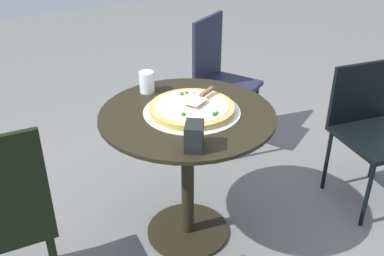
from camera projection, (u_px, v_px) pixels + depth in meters
name	position (u px, v px, depth m)	size (l,w,h in m)	color
ground_plane	(188.00, 231.00, 2.46)	(10.00, 10.00, 0.00)	slate
patio_table	(187.00, 149.00, 2.19)	(0.84, 0.84, 0.74)	black
pizza_on_tray	(192.00, 109.00, 2.10)	(0.46, 0.46, 0.05)	silver
pizza_server	(201.00, 96.00, 2.12)	(0.15, 0.21, 0.02)	silver
drinking_cup	(147.00, 82.00, 2.28)	(0.08, 0.08, 0.11)	white
napkin_dispenser	(194.00, 136.00, 1.80)	(0.10, 0.07, 0.11)	black
patio_chair_near	(373.00, 124.00, 2.54)	(0.47, 0.47, 0.80)	black
patio_chair_far	(4.00, 214.00, 1.79)	(0.37, 0.37, 0.92)	black
patio_chair_corner	(219.00, 74.00, 3.06)	(0.50, 0.50, 0.91)	#1C2234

